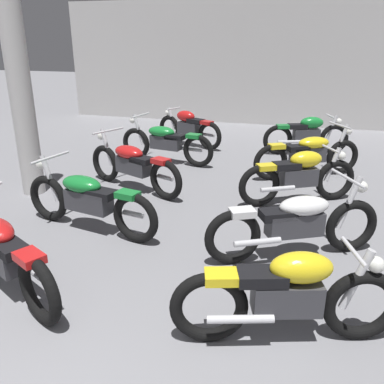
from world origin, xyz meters
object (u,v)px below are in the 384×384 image
object	(u,v)px
support_pillar	(21,97)
motorcycle_left_row_4	(165,141)
motorcycle_left_row_5	(189,127)
motorcycle_right_row_4	(309,154)
motorcycle_right_row_1	(288,294)
motorcycle_right_row_2	(296,222)
motorcycle_right_row_3	(299,175)
motorcycle_right_row_5	(307,134)
motorcycle_left_row_2	(88,199)
motorcycle_left_row_1	(1,251)
motorcycle_left_row_3	(133,164)

from	to	relation	value
support_pillar	motorcycle_left_row_4	size ratio (longest dim) A/B	1.48
motorcycle_left_row_5	motorcycle_right_row_4	xyz separation A→B (m)	(2.87, -1.72, -0.01)
motorcycle_left_row_5	motorcycle_right_row_1	world-z (taller)	same
motorcycle_right_row_2	motorcycle_right_row_3	bearing A→B (deg)	91.22
motorcycle_left_row_4	motorcycle_right_row_5	world-z (taller)	motorcycle_left_row_4
motorcycle_left_row_4	motorcycle_right_row_4	size ratio (longest dim) A/B	1.12
support_pillar	motorcycle_right_row_5	size ratio (longest dim) A/B	1.69
motorcycle_left_row_2	motorcycle_right_row_2	bearing A→B (deg)	0.52
motorcycle_left_row_1	motorcycle_left_row_2	xyz separation A→B (m)	(0.12, 1.51, 0.00)
support_pillar	motorcycle_right_row_4	bearing A→B (deg)	26.15
motorcycle_left_row_5	motorcycle_right_row_5	xyz separation A→B (m)	(2.79, -0.00, 0.00)
motorcycle_right_row_1	motorcycle_right_row_2	size ratio (longest dim) A/B	0.97
motorcycle_left_row_1	motorcycle_right_row_2	distance (m)	3.22
motorcycle_left_row_5	motorcycle_right_row_1	bearing A→B (deg)	-66.47
motorcycle_right_row_1	motorcycle_right_row_5	bearing A→B (deg)	90.15
motorcycle_left_row_5	motorcycle_left_row_2	bearing A→B (deg)	-88.99
motorcycle_left_row_2	motorcycle_left_row_5	bearing A→B (deg)	91.01
support_pillar	motorcycle_right_row_2	world-z (taller)	support_pillar
motorcycle_left_row_2	motorcycle_right_row_3	size ratio (longest dim) A/B	1.21
motorcycle_left_row_1	motorcycle_right_row_1	world-z (taller)	motorcycle_left_row_1
motorcycle_left_row_3	motorcycle_left_row_4	world-z (taller)	same
motorcycle_right_row_5	motorcycle_right_row_2	bearing A→B (deg)	-89.94
motorcycle_right_row_4	motorcycle_right_row_2	bearing A→B (deg)	-91.27
support_pillar	motorcycle_right_row_3	bearing A→B (deg)	10.00
motorcycle_right_row_3	motorcycle_left_row_2	bearing A→B (deg)	-145.65
motorcycle_left_row_5	motorcycle_right_row_2	size ratio (longest dim) A/B	0.94
motorcycle_left_row_2	motorcycle_right_row_4	size ratio (longest dim) A/B	1.12
motorcycle_left_row_1	motorcycle_left_row_2	bearing A→B (deg)	85.57
motorcycle_left_row_4	motorcycle_right_row_3	bearing A→B (deg)	-29.51
motorcycle_right_row_5	motorcycle_left_row_3	bearing A→B (deg)	-130.29
motorcycle_right_row_1	motorcycle_right_row_4	distance (m)	4.73
motorcycle_left_row_4	motorcycle_left_row_3	bearing A→B (deg)	-88.75
motorcycle_left_row_2	motorcycle_left_row_4	size ratio (longest dim) A/B	1.00
motorcycle_right_row_1	motorcycle_right_row_3	world-z (taller)	same
motorcycle_right_row_1	motorcycle_right_row_3	xyz separation A→B (m)	(-0.05, 3.31, 0.00)
motorcycle_left_row_5	motorcycle_right_row_3	distance (m)	4.18
support_pillar	motorcycle_left_row_3	distance (m)	2.05
motorcycle_left_row_4	motorcycle_right_row_2	xyz separation A→B (m)	(2.84, -3.39, 0.00)
motorcycle_right_row_2	motorcycle_left_row_4	bearing A→B (deg)	129.97
motorcycle_left_row_4	motorcycle_right_row_4	bearing A→B (deg)	-3.22
motorcycle_left_row_2	motorcycle_right_row_3	distance (m)	3.24
motorcycle_right_row_2	motorcycle_right_row_5	world-z (taller)	motorcycle_right_row_2
support_pillar	motorcycle_left_row_3	size ratio (longest dim) A/B	1.57
motorcycle_left_row_4	motorcycle_right_row_1	bearing A→B (deg)	-59.77
motorcycle_left_row_1	motorcycle_right_row_1	bearing A→B (deg)	0.67
motorcycle_right_row_2	motorcycle_right_row_5	bearing A→B (deg)	90.06
motorcycle_left_row_1	motorcycle_left_row_3	bearing A→B (deg)	89.52
motorcycle_left_row_5	motorcycle_right_row_3	world-z (taller)	same
motorcycle_right_row_3	motorcycle_right_row_5	world-z (taller)	same
motorcycle_left_row_2	motorcycle_left_row_3	bearing A→B (deg)	93.11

